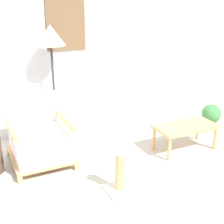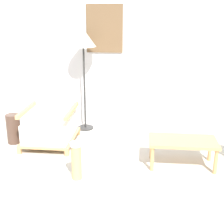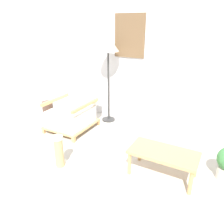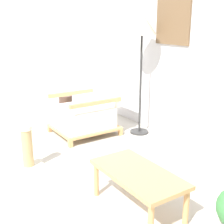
{
  "view_description": "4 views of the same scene",
  "coord_description": "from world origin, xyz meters",
  "px_view_note": "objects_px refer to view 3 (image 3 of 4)",
  "views": [
    {
      "loc": [
        -1.32,
        -1.98,
        1.85
      ],
      "look_at": [
        0.26,
        1.31,
        0.55
      ],
      "focal_mm": 50.0,
      "sensor_mm": 36.0,
      "label": 1
    },
    {
      "loc": [
        0.66,
        -2.55,
        1.82
      ],
      "look_at": [
        0.26,
        1.31,
        0.55
      ],
      "focal_mm": 50.0,
      "sensor_mm": 36.0,
      "label": 2
    },
    {
      "loc": [
        1.69,
        -1.28,
        1.76
      ],
      "look_at": [
        0.26,
        1.31,
        0.55
      ],
      "focal_mm": 35.0,
      "sensor_mm": 36.0,
      "label": 3
    },
    {
      "loc": [
        2.89,
        -0.43,
        1.49
      ],
      "look_at": [
        0.26,
        1.31,
        0.55
      ],
      "focal_mm": 50.0,
      "sensor_mm": 36.0,
      "label": 4
    }
  ],
  "objects_px": {
    "floor_lamp": "(108,48)",
    "vase": "(48,112)",
    "coffee_table": "(163,155)",
    "armchair": "(72,114)",
    "scratching_post": "(60,156)"
  },
  "relations": [
    {
      "from": "vase",
      "to": "scratching_post",
      "type": "height_order",
      "value": "scratching_post"
    },
    {
      "from": "floor_lamp",
      "to": "coffee_table",
      "type": "relative_size",
      "value": 1.93
    },
    {
      "from": "armchair",
      "to": "floor_lamp",
      "type": "xyz_separation_m",
      "value": [
        0.38,
        0.61,
        1.08
      ]
    },
    {
      "from": "coffee_table",
      "to": "vase",
      "type": "height_order",
      "value": "vase"
    },
    {
      "from": "floor_lamp",
      "to": "coffee_table",
      "type": "bearing_deg",
      "value": -38.72
    },
    {
      "from": "coffee_table",
      "to": "armchair",
      "type": "bearing_deg",
      "value": 163.99
    },
    {
      "from": "armchair",
      "to": "floor_lamp",
      "type": "bearing_deg",
      "value": 57.91
    },
    {
      "from": "scratching_post",
      "to": "floor_lamp",
      "type": "bearing_deg",
      "value": 97.1
    },
    {
      "from": "floor_lamp",
      "to": "scratching_post",
      "type": "distance_m",
      "value": 2.01
    },
    {
      "from": "coffee_table",
      "to": "scratching_post",
      "type": "height_order",
      "value": "scratching_post"
    },
    {
      "from": "floor_lamp",
      "to": "armchair",
      "type": "bearing_deg",
      "value": -122.09
    },
    {
      "from": "armchair",
      "to": "vase",
      "type": "height_order",
      "value": "armchair"
    },
    {
      "from": "armchair",
      "to": "vase",
      "type": "xyz_separation_m",
      "value": [
        -0.53,
        -0.04,
        -0.07
      ]
    },
    {
      "from": "floor_lamp",
      "to": "vase",
      "type": "distance_m",
      "value": 1.61
    },
    {
      "from": "armchair",
      "to": "vase",
      "type": "distance_m",
      "value": 0.54
    }
  ]
}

